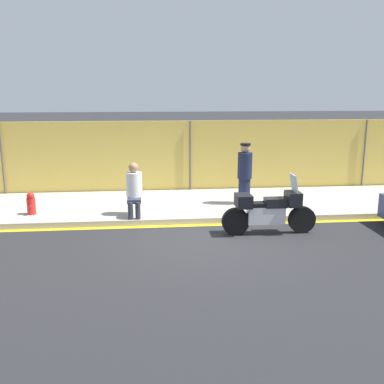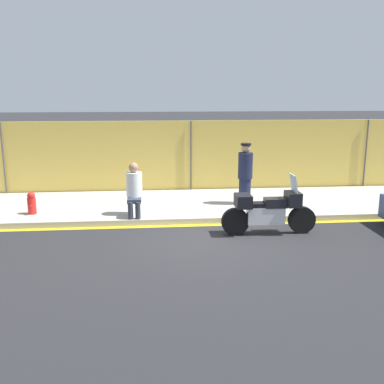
% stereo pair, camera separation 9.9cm
% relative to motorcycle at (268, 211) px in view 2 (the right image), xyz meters
% --- Properties ---
extents(ground_plane, '(120.00, 120.00, 0.00)m').
position_rel_motorcycle_xyz_m(ground_plane, '(-1.45, -0.27, -0.58)').
color(ground_plane, '#262628').
extents(sidewalk, '(43.74, 3.42, 0.15)m').
position_rel_motorcycle_xyz_m(sidewalk, '(-1.45, 2.63, -0.50)').
color(sidewalk, '#ADA89E').
rests_on(sidewalk, ground_plane).
extents(curb_paint_stripe, '(43.74, 0.18, 0.01)m').
position_rel_motorcycle_xyz_m(curb_paint_stripe, '(-1.45, 0.83, -0.57)').
color(curb_paint_stripe, gold).
rests_on(curb_paint_stripe, ground_plane).
extents(storefront_fence, '(41.55, 0.17, 2.40)m').
position_rel_motorcycle_xyz_m(storefront_fence, '(-1.45, 4.43, 0.62)').
color(storefront_fence, gold).
rests_on(storefront_fence, ground_plane).
extents(motorcycle, '(2.27, 0.50, 1.44)m').
position_rel_motorcycle_xyz_m(motorcycle, '(0.00, 0.00, 0.00)').
color(motorcycle, black).
rests_on(motorcycle, ground_plane).
extents(officer_standing, '(0.41, 0.41, 1.74)m').
position_rel_motorcycle_xyz_m(officer_standing, '(-0.08, 2.34, 0.47)').
color(officer_standing, '#191E38').
rests_on(officer_standing, sidewalk).
extents(person_seated_on_curb, '(0.41, 0.72, 1.38)m').
position_rel_motorcycle_xyz_m(person_seated_on_curb, '(-3.19, 1.41, 0.34)').
color(person_seated_on_curb, '#2D3342').
rests_on(person_seated_on_curb, sidewalk).
extents(fire_hydrant, '(0.22, 0.28, 0.59)m').
position_rel_motorcycle_xyz_m(fire_hydrant, '(-5.90, 1.77, -0.13)').
color(fire_hydrant, red).
rests_on(fire_hydrant, sidewalk).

